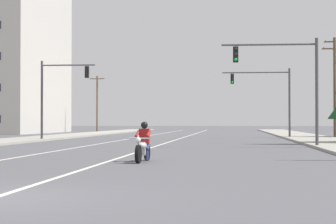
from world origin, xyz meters
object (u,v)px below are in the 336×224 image
at_px(traffic_signal_near_left, 57,88).
at_px(traffic_signal_mid_right, 269,91).
at_px(traffic_signal_near_right, 289,75).
at_px(motorcycle_with_rider, 143,146).
at_px(utility_pole_right_far, 335,83).
at_px(utility_pole_left_far, 97,103).

height_order(traffic_signal_near_left, traffic_signal_mid_right, same).
bearing_deg(traffic_signal_near_right, motorcycle_with_rider, -116.36).
bearing_deg(traffic_signal_near_left, utility_pole_right_far, 27.17).
distance_m(traffic_signal_near_left, utility_pole_right_far, 25.92).
bearing_deg(traffic_signal_near_right, traffic_signal_near_left, 147.40).
bearing_deg(motorcycle_with_rider, traffic_signal_mid_right, 78.59).
height_order(traffic_signal_near_right, traffic_signal_mid_right, same).
bearing_deg(traffic_signal_mid_right, utility_pole_left_far, 126.79).
distance_m(traffic_signal_mid_right, utility_pole_right_far, 7.11).
bearing_deg(utility_pole_left_far, traffic_signal_near_left, -81.55).
bearing_deg(utility_pole_left_far, traffic_signal_mid_right, -53.21).
height_order(motorcycle_with_rider, traffic_signal_mid_right, traffic_signal_mid_right).
bearing_deg(utility_pole_left_far, motorcycle_with_rider, -75.53).
height_order(traffic_signal_near_right, utility_pole_right_far, utility_pole_right_far).
xyz_separation_m(traffic_signal_near_left, utility_pole_left_far, (-5.74, 38.67, 0.16)).
bearing_deg(utility_pole_right_far, traffic_signal_near_right, -105.69).
bearing_deg(utility_pole_right_far, traffic_signal_near_left, -152.83).
distance_m(motorcycle_with_rider, traffic_signal_near_right, 14.82).
bearing_deg(traffic_signal_near_left, utility_pole_left_far, 98.45).
xyz_separation_m(motorcycle_with_rider, traffic_signal_mid_right, (6.48, 32.10, 3.58)).
bearing_deg(traffic_signal_near_left, motorcycle_with_rider, -66.36).
xyz_separation_m(motorcycle_with_rider, utility_pole_right_far, (12.72, 35.42, 4.45)).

